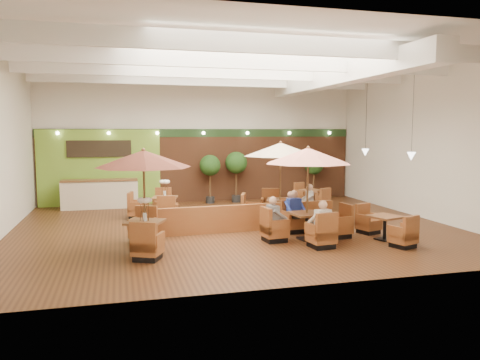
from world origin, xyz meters
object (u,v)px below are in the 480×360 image
object	(u,v)px
booth_divider	(244,218)
diner_2	(275,215)
topiary_1	(236,165)
diner_1	(295,208)
table_1	(308,176)
topiary_0	(210,167)
table_4	(385,228)
diner_3	(291,206)
table_2	(280,168)
diner_4	(308,199)
service_counter	(100,194)
table_3	(158,205)
table_5	(311,198)
topiary_2	(314,167)
table_0	(144,173)
diner_0	(322,219)

from	to	relation	value
booth_divider	diner_2	size ratio (longest dim) A/B	7.31
topiary_1	diner_2	size ratio (longest dim) A/B	2.67
diner_1	table_1	bearing A→B (deg)	85.49
topiary_0	table_4	bearing A→B (deg)	-66.30
table_1	diner_3	bearing A→B (deg)	79.58
topiary_1	table_2	bearing A→B (deg)	-85.96
booth_divider	diner_4	size ratio (longest dim) A/B	7.24
table_1	booth_divider	bearing A→B (deg)	126.45
table_4	topiary_0	size ratio (longest dim) A/B	1.21
service_counter	diner_2	distance (m)	8.84
table_4	diner_1	xyz separation A→B (m)	(-2.15, 1.62, 0.43)
booth_divider	diner_1	distance (m)	1.61
table_3	table_5	size ratio (longest dim) A/B	1.04
service_counter	topiary_1	world-z (taller)	topiary_1
service_counter	topiary_2	world-z (taller)	topiary_2
table_2	table_4	xyz separation A→B (m)	(2.04, -3.27, -1.55)
diner_1	topiary_0	bearing A→B (deg)	-82.22
topiary_2	diner_4	size ratio (longest dim) A/B	2.38
topiary_1	diner_4	bearing A→B (deg)	-74.23
table_4	topiary_0	xyz separation A→B (m)	(-3.56, 8.10, 1.23)
booth_divider	topiary_2	world-z (taller)	topiary_2
diner_1	diner_3	size ratio (longest dim) A/B	1.13
topiary_2	diner_4	distance (m)	5.41
table_1	table_4	distance (m)	2.69
diner_3	topiary_2	bearing A→B (deg)	85.88
table_1	table_0	bearing A→B (deg)	174.04
table_1	table_4	size ratio (longest dim) A/B	1.07
table_0	table_2	size ratio (longest dim) A/B	0.98
table_3	diner_0	distance (m)	6.78
table_0	table_5	world-z (taller)	table_0
service_counter	booth_divider	world-z (taller)	service_counter
table_4	topiary_1	xyz separation A→B (m)	(-2.38, 8.10, 1.32)
topiary_1	diner_1	xyz separation A→B (m)	(0.24, -6.48, -0.89)
table_2	topiary_2	xyz separation A→B (m)	(3.35, 4.84, -0.40)
table_0	topiary_0	bearing A→B (deg)	91.65
booth_divider	topiary_0	bearing A→B (deg)	86.50
booth_divider	service_counter	bearing A→B (deg)	125.52
topiary_2	table_1	bearing A→B (deg)	-114.79
diner_1	topiary_2	bearing A→B (deg)	-122.55
table_1	topiary_1	distance (m)	7.48
booth_divider	table_4	xyz separation A→B (m)	(3.61, -2.19, -0.08)
diner_0	topiary_1	bearing A→B (deg)	82.60
table_0	diner_4	size ratio (longest dim) A/B	3.36
booth_divider	table_5	world-z (taller)	table_5
booth_divider	diner_0	xyz separation A→B (m)	(1.46, -2.55, 0.35)
table_4	diner_0	xyz separation A→B (m)	(-2.15, -0.36, 0.43)
diner_1	table_5	bearing A→B (deg)	-123.59
booth_divider	topiary_1	size ratio (longest dim) A/B	2.73
table_0	table_3	bearing A→B (deg)	105.97
table_5	table_3	bearing A→B (deg)	163.59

